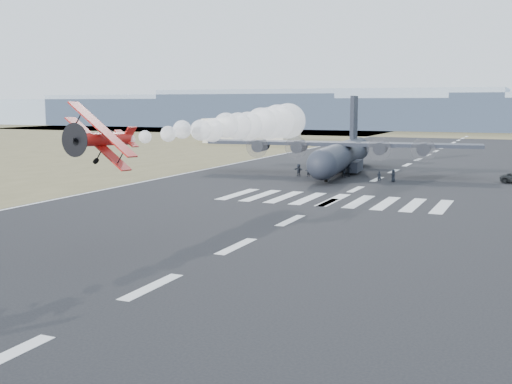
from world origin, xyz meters
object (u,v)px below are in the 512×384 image
Objects in this scene: aerobatic_biplane at (101,138)px; crew_c at (329,175)px; crew_d at (349,170)px; crew_f at (299,170)px; crew_b at (345,172)px; crew_g at (314,172)px; hangar_left at (252,130)px; crew_h at (308,171)px; crew_a at (379,177)px; transport_aircraft at (342,153)px; crew_e at (393,176)px.

crew_c is at bearing 90.38° from aerobatic_biplane.
crew_d is 7.55m from crew_f.
crew_d is at bearing 53.66° from crew_b.
crew_d is 5.39m from crew_g.
hangar_left is 84.97m from crew_h.
hangar_left reaches higher than crew_f.
aerobatic_biplane is at bearing -122.67° from crew_c.
crew_c is at bearing -137.37° from crew_b.
crew_h reaches higher than crew_c.
hangar_left is at bearing -54.36° from crew_a.
crew_a is at bearing -56.59° from transport_aircraft.
crew_g is (-4.65, -2.73, -0.13)m from crew_d.
aerobatic_biplane is 56.35m from crew_d.
crew_d is (47.26, -71.13, -2.47)m from hangar_left.
hangar_left is 15.26× the size of crew_c.
hangar_left reaches higher than crew_e.
crew_f is at bearing -75.49° from crew_h.
crew_d reaches higher than crew_b.
crew_d reaches higher than crew_h.
crew_c is at bearing 100.15° from crew_d.
crew_g is (-10.49, 2.71, 0.02)m from crew_a.
crew_h is (-11.38, 2.59, 0.13)m from crew_a.
hangar_left is 14.17× the size of crew_e.
crew_a is (53.11, -76.57, -2.62)m from hangar_left.
crew_e is at bearing -49.75° from crew_b.
crew_f is at bearing -12.50° from crew_a.
crew_f is at bearing -61.38° from hangar_left.
crew_e is at bearing -47.18° from transport_aircraft.
crew_b is 4.63m from crew_g.
aerobatic_biplane is (44.03, -126.88, 5.04)m from hangar_left.
aerobatic_biplane reaches higher than crew_e.
crew_g is 0.91m from crew_h.
aerobatic_biplane reaches higher than hangar_left.
crew_a is 10.84m from crew_g.
crew_c is at bearing 81.35° from crew_g.
crew_h reaches higher than crew_a.
crew_e is at bearing 81.07° from aerobatic_biplane.
aerobatic_biplane is at bearing 106.44° from crew_d.
crew_b is 1.02× the size of crew_c.
crew_a is 2.16m from crew_e.
aerobatic_biplane is 3.45× the size of crew_e.
aerobatic_biplane reaches higher than crew_g.
crew_g is (-1.41, 53.03, -7.63)m from aerobatic_biplane.
crew_g is at bearing -13.61° from crew_a.
crew_e is (10.79, 51.63, -7.58)m from aerobatic_biplane.
crew_a is 6.83m from crew_b.
hangar_left is 15.56× the size of crew_a.
crew_h is at bearing 10.17° from crew_f.
crew_c is (-6.93, -0.97, 0.02)m from crew_a.
crew_e reaches higher than crew_b.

